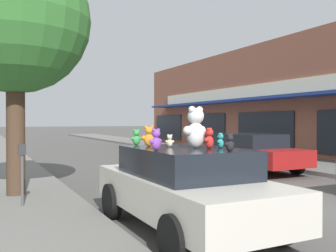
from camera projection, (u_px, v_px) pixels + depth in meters
ground_plane at (287, 205)px, 8.49m from camera, size 260.00×260.00×0.00m
sidewalk_near at (2, 237)px, 5.85m from camera, size 3.53×90.00×0.15m
storefront_row at (333, 101)px, 22.91m from camera, size 12.04×29.55×6.28m
plush_art_car at (185, 186)px, 6.47m from camera, size 2.01×4.24×1.43m
teddy_bear_giant at (196, 128)px, 6.43m from camera, size 0.55×0.39×0.72m
teddy_bear_purple at (156, 140)px, 5.91m from camera, size 0.26×0.19×0.35m
teddy_bear_green at (136, 138)px, 7.17m from camera, size 0.23×0.15×0.31m
teddy_bear_red at (209, 139)px, 6.29m from camera, size 0.26×0.22×0.35m
teddy_bear_orange at (149, 137)px, 6.82m from camera, size 0.29×0.20×0.38m
teddy_bear_black at (230, 143)px, 5.66m from camera, size 0.21×0.14×0.28m
teddy_bear_cream at (170, 141)px, 6.72m from camera, size 0.16×0.15×0.23m
teddy_bear_teal at (220, 141)px, 6.42m from camera, size 0.19×0.17×0.26m
parked_car_far_center at (249, 151)px, 14.14m from camera, size 2.08×4.74×1.42m
street_tree at (15, 20)px, 8.83m from camera, size 3.53×3.53×5.93m
parking_meter at (22, 167)px, 7.70m from camera, size 0.14×0.10×1.27m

